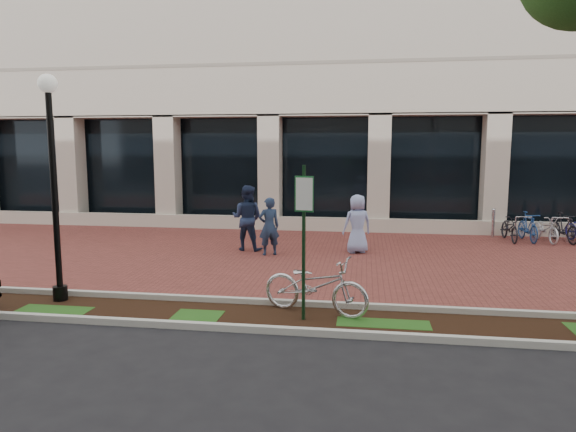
# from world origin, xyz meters

# --- Properties ---
(ground) EXTENTS (120.00, 120.00, 0.00)m
(ground) POSITION_xyz_m (0.00, 0.00, 0.00)
(ground) COLOR black
(ground) RESTS_ON ground
(brick_plaza) EXTENTS (40.00, 9.00, 0.01)m
(brick_plaza) POSITION_xyz_m (0.00, 0.00, 0.01)
(brick_plaza) COLOR brown
(brick_plaza) RESTS_ON ground
(planting_strip) EXTENTS (40.00, 1.50, 0.01)m
(planting_strip) POSITION_xyz_m (0.00, -5.25, 0.01)
(planting_strip) COLOR black
(planting_strip) RESTS_ON ground
(curb_plaza_side) EXTENTS (40.00, 0.12, 0.12)m
(curb_plaza_side) POSITION_xyz_m (0.00, -4.50, 0.06)
(curb_plaza_side) COLOR beige
(curb_plaza_side) RESTS_ON ground
(curb_street_side) EXTENTS (40.00, 0.12, 0.12)m
(curb_street_side) POSITION_xyz_m (0.00, -6.00, 0.06)
(curb_street_side) COLOR beige
(curb_street_side) RESTS_ON ground
(parking_sign) EXTENTS (0.34, 0.07, 2.75)m
(parking_sign) POSITION_xyz_m (0.49, -5.28, 1.72)
(parking_sign) COLOR #13361A
(parking_sign) RESTS_ON ground
(lamppost) EXTENTS (0.36, 0.36, 4.43)m
(lamppost) POSITION_xyz_m (-4.47, -4.84, 2.50)
(lamppost) COLOR black
(lamppost) RESTS_ON ground
(locked_bicycle) EXTENTS (2.17, 1.29, 1.08)m
(locked_bicycle) POSITION_xyz_m (0.66, -4.87, 0.54)
(locked_bicycle) COLOR silver
(locked_bicycle) RESTS_ON ground
(pedestrian_left) EXTENTS (0.71, 0.61, 1.65)m
(pedestrian_left) POSITION_xyz_m (-1.14, 0.06, 0.83)
(pedestrian_left) COLOR #1E2F4B
(pedestrian_left) RESTS_ON ground
(pedestrian_mid) EXTENTS (1.03, 0.85, 1.94)m
(pedestrian_mid) POSITION_xyz_m (-1.91, 0.67, 0.97)
(pedestrian_mid) COLOR #1D2948
(pedestrian_mid) RESTS_ON ground
(pedestrian_right) EXTENTS (0.97, 0.81, 1.70)m
(pedestrian_right) POSITION_xyz_m (1.32, 0.75, 0.85)
(pedestrian_right) COLOR #94A7DC
(pedestrian_right) RESTS_ON ground
(bollard) EXTENTS (0.12, 0.12, 1.00)m
(bollard) POSITION_xyz_m (5.83, 4.00, 0.51)
(bollard) COLOR silver
(bollard) RESTS_ON ground
(bike_rack_cluster) EXTENTS (4.17, 1.76, 0.97)m
(bike_rack_cluster) POSITION_xyz_m (7.88, 3.41, 0.45)
(bike_rack_cluster) COLOR black
(bike_rack_cluster) RESTS_ON ground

